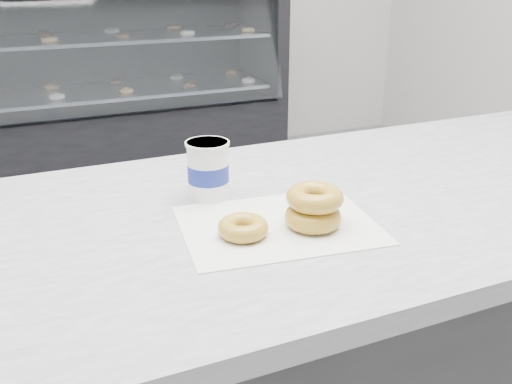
# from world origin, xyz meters

# --- Properties ---
(ground) EXTENTS (5.00, 5.00, 0.00)m
(ground) POSITION_xyz_m (0.00, 0.00, 0.00)
(ground) COLOR gray
(ground) RESTS_ON ground
(display_case) EXTENTS (2.40, 0.74, 1.25)m
(display_case) POSITION_xyz_m (0.00, 2.12, 0.49)
(display_case) COLOR black
(display_case) RESTS_ON ground
(wax_paper) EXTENTS (0.37, 0.30, 0.00)m
(wax_paper) POSITION_xyz_m (-0.05, -0.67, 0.90)
(wax_paper) COLOR silver
(wax_paper) RESTS_ON counter
(donut_single) EXTENTS (0.11, 0.11, 0.03)m
(donut_single) POSITION_xyz_m (-0.12, -0.69, 0.92)
(donut_single) COLOR gold
(donut_single) RESTS_ON wax_paper
(donut_stack) EXTENTS (0.13, 0.13, 0.07)m
(donut_stack) POSITION_xyz_m (0.00, -0.70, 0.94)
(donut_stack) COLOR gold
(donut_stack) RESTS_ON wax_paper
(coffee_cup) EXTENTS (0.09, 0.09, 0.11)m
(coffee_cup) POSITION_xyz_m (-0.12, -0.50, 0.96)
(coffee_cup) COLOR white
(coffee_cup) RESTS_ON counter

